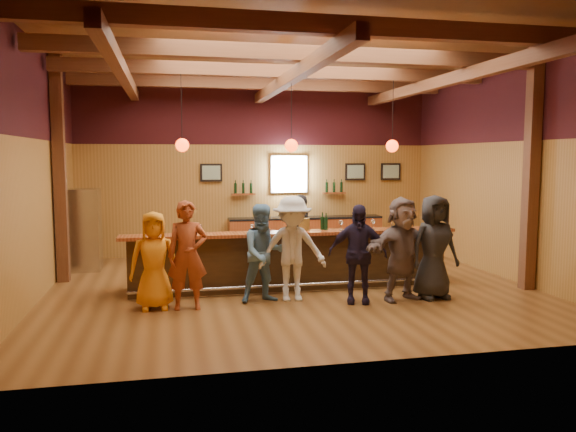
{
  "coord_description": "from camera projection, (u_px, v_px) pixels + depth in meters",
  "views": [
    {
      "loc": [
        -2.25,
        -10.28,
        2.49
      ],
      "look_at": [
        0.0,
        0.3,
        1.35
      ],
      "focal_mm": 35.0,
      "sensor_mm": 36.0,
      "label": 1
    }
  ],
  "objects": [
    {
      "name": "bartender",
      "position": [
        299.0,
        236.0,
        11.66
      ],
      "size": [
        0.74,
        0.63,
        1.71
      ],
      "primitive_type": "imported",
      "rotation": [
        0.0,
        0.0,
        3.56
      ],
      "color": "black",
      "rests_on": "ground"
    },
    {
      "name": "customer_white",
      "position": [
        292.0,
        249.0,
        9.68
      ],
      "size": [
        1.22,
        0.76,
        1.82
      ],
      "primitive_type": "imported",
      "rotation": [
        0.0,
        0.0,
        -0.07
      ],
      "color": "silver",
      "rests_on": "ground"
    },
    {
      "name": "wine_shelves",
      "position": [
        289.0,
        191.0,
        14.49
      ],
      "size": [
        3.0,
        0.18,
        0.3
      ],
      "color": "brown",
      "rests_on": "room"
    },
    {
      "name": "framed_pictures",
      "position": [
        321.0,
        172.0,
        14.68
      ],
      "size": [
        5.35,
        0.05,
        0.45
      ],
      "color": "black",
      "rests_on": "room"
    },
    {
      "name": "window",
      "position": [
        289.0,
        174.0,
        14.51
      ],
      "size": [
        0.95,
        0.09,
        0.95
      ],
      "color": "silver",
      "rests_on": "room"
    },
    {
      "name": "bottle_b",
      "position": [
        326.0,
        223.0,
        10.65
      ],
      "size": [
        0.07,
        0.07,
        0.32
      ],
      "color": "black",
      "rests_on": "bar_counter"
    },
    {
      "name": "bar_counter",
      "position": [
        290.0,
        259.0,
        10.82
      ],
      "size": [
        6.3,
        1.07,
        1.11
      ],
      "color": "black",
      "rests_on": "ground"
    },
    {
      "name": "glass_e",
      "position": [
        263.0,
        225.0,
        10.4
      ],
      "size": [
        0.08,
        0.08,
        0.17
      ],
      "color": "silver",
      "rests_on": "bar_counter"
    },
    {
      "name": "glass_a",
      "position": [
        154.0,
        227.0,
        9.89
      ],
      "size": [
        0.09,
        0.09,
        0.2
      ],
      "color": "silver",
      "rests_on": "bar_counter"
    },
    {
      "name": "customer_orange",
      "position": [
        154.0,
        260.0,
        9.16
      ],
      "size": [
        0.8,
        0.53,
        1.61
      ],
      "primitive_type": "imported",
      "rotation": [
        0.0,
        0.0,
        0.02
      ],
      "color": "orange",
      "rests_on": "ground"
    },
    {
      "name": "ice_bucket",
      "position": [
        304.0,
        224.0,
        10.58
      ],
      "size": [
        0.21,
        0.21,
        0.23
      ],
      "primitive_type": "cylinder",
      "color": "brown",
      "rests_on": "bar_counter"
    },
    {
      "name": "stainless_fridge",
      "position": [
        84.0,
        230.0,
        12.31
      ],
      "size": [
        0.7,
        0.7,
        1.8
      ],
      "primitive_type": "cube",
      "color": "silver",
      "rests_on": "ground"
    },
    {
      "name": "customer_navy",
      "position": [
        358.0,
        254.0,
        9.55
      ],
      "size": [
        1.07,
        0.68,
        1.69
      ],
      "primitive_type": "imported",
      "rotation": [
        0.0,
        0.0,
        -0.3
      ],
      "color": "black",
      "rests_on": "ground"
    },
    {
      "name": "room",
      "position": [
        291.0,
        118.0,
        10.44
      ],
      "size": [
        9.04,
        9.0,
        4.52
      ],
      "color": "brown",
      "rests_on": "ground"
    },
    {
      "name": "customer_dark",
      "position": [
        434.0,
        247.0,
        9.85
      ],
      "size": [
        0.96,
        0.68,
        1.83
      ],
      "primitive_type": "imported",
      "rotation": [
        0.0,
        0.0,
        0.12
      ],
      "color": "black",
      "rests_on": "ground"
    },
    {
      "name": "glass_c",
      "position": [
        200.0,
        227.0,
        10.12
      ],
      "size": [
        0.07,
        0.07,
        0.17
      ],
      "color": "silver",
      "rests_on": "bar_counter"
    },
    {
      "name": "customer_redvest",
      "position": [
        187.0,
        255.0,
        9.14
      ],
      "size": [
        0.67,
        0.45,
        1.79
      ],
      "primitive_type": "imported",
      "rotation": [
        0.0,
        0.0,
        -0.04
      ],
      "color": "#903A1A",
      "rests_on": "ground"
    },
    {
      "name": "back_bar_cabinet",
      "position": [
        306.0,
        235.0,
        14.54
      ],
      "size": [
        4.0,
        0.52,
        0.95
      ],
      "color": "brown",
      "rests_on": "ground"
    },
    {
      "name": "customer_denim",
      "position": [
        264.0,
        253.0,
        9.6
      ],
      "size": [
        0.91,
        0.75,
        1.69
      ],
      "primitive_type": "imported",
      "rotation": [
        0.0,
        0.0,
        0.14
      ],
      "color": "#5481A8",
      "rests_on": "ground"
    },
    {
      "name": "bottle_a",
      "position": [
        322.0,
        223.0,
        10.69
      ],
      "size": [
        0.07,
        0.07,
        0.33
      ],
      "color": "black",
      "rests_on": "bar_counter"
    },
    {
      "name": "customer_brown",
      "position": [
        402.0,
        249.0,
        9.72
      ],
      "size": [
        1.76,
        0.95,
        1.81
      ],
      "primitive_type": "imported",
      "rotation": [
        0.0,
        0.0,
        0.26
      ],
      "color": "#665551",
      "rests_on": "ground"
    },
    {
      "name": "glass_h",
      "position": [
        399.0,
        221.0,
        10.86
      ],
      "size": [
        0.09,
        0.09,
        0.2
      ],
      "color": "silver",
      "rests_on": "bar_counter"
    },
    {
      "name": "pendant_lights",
      "position": [
        291.0,
        145.0,
        10.44
      ],
      "size": [
        4.24,
        0.24,
        1.37
      ],
      "color": "black",
      "rests_on": "room"
    },
    {
      "name": "glass_b",
      "position": [
        196.0,
        227.0,
        9.98
      ],
      "size": [
        0.09,
        0.09,
        0.19
      ],
      "color": "silver",
      "rests_on": "bar_counter"
    },
    {
      "name": "glass_f",
      "position": [
        341.0,
        223.0,
        10.57
      ],
      "size": [
        0.09,
        0.09,
        0.2
      ],
      "color": "silver",
      "rests_on": "bar_counter"
    },
    {
      "name": "glass_g",
      "position": [
        373.0,
        222.0,
        10.71
      ],
      "size": [
        0.09,
        0.09,
        0.2
      ],
      "color": "silver",
      "rests_on": "bar_counter"
    },
    {
      "name": "glass_d",
      "position": [
        252.0,
        226.0,
        10.25
      ],
      "size": [
        0.07,
        0.07,
        0.16
      ],
      "color": "silver",
      "rests_on": "bar_counter"
    }
  ]
}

